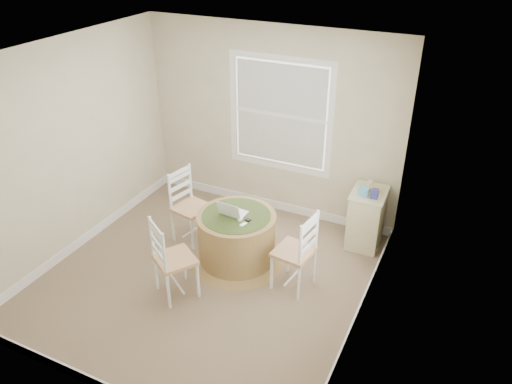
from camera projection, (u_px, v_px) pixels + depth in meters
The scene contains 14 objects.
room at pixel (222, 176), 5.32m from camera, with size 3.64×3.64×2.64m.
round_table at pixel (237, 237), 5.97m from camera, with size 1.12×1.12×0.67m.
chair_left at pixel (191, 207), 6.36m from camera, with size 0.42×0.40×0.95m, color white, non-canonical shape.
chair_near at pixel (175, 259), 5.41m from camera, with size 0.42×0.40×0.95m, color white, non-canonical shape.
chair_right at pixel (294, 251), 5.53m from camera, with size 0.42×0.40×0.95m, color white, non-canonical shape.
laptop at pixel (233, 212), 5.83m from camera, with size 0.30×0.27×0.21m.
mouse at pixel (240, 219), 5.74m from camera, with size 0.05×0.08×0.03m, color white.
phone at pixel (243, 225), 5.65m from camera, with size 0.04×0.09×0.02m, color #B7BABF.
keys at pixel (248, 220), 5.72m from camera, with size 0.06×0.05×0.03m, color black.
corner_chest at pixel (366, 218), 6.32m from camera, with size 0.44×0.58×0.75m.
tissue_box at pixel (364, 191), 6.05m from camera, with size 0.12×0.12×0.10m, color #57A7C7.
box_yellow at pixel (374, 189), 6.13m from camera, with size 0.15×0.10×0.06m, color gold.
box_blue at pixel (375, 194), 5.98m from camera, with size 0.08×0.08×0.12m, color #2F338F.
cup_cream at pixel (370, 184), 6.22m from camera, with size 0.07×0.07×0.09m, color beige.
Camera 1 is at (2.53, -3.95, 3.75)m, focal length 35.00 mm.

